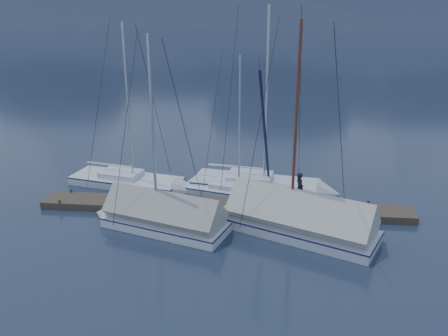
{
  "coord_description": "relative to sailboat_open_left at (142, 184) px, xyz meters",
  "views": [
    {
      "loc": [
        2.08,
        -19.0,
        9.76
      ],
      "look_at": [
        0.0,
        2.0,
        2.2
      ],
      "focal_mm": 38.0,
      "sensor_mm": 36.0,
      "label": 1
    }
  ],
  "objects": [
    {
      "name": "ground",
      "position": [
        4.81,
        -4.62,
        -0.17
      ],
      "size": [
        1000.0,
        1000.0,
        0.0
      ],
      "primitive_type": "plane",
      "color": "#151E2F",
      "rests_on": "ground"
    },
    {
      "name": "dock",
      "position": [
        4.81,
        -2.62,
        -0.06
      ],
      "size": [
        18.0,
        1.5,
        0.54
      ],
      "color": "#382D23",
      "rests_on": "ground"
    },
    {
      "name": "mooring_posts",
      "position": [
        4.31,
        -2.62,
        0.18
      ],
      "size": [
        15.12,
        1.52,
        0.35
      ],
      "color": "#382D23",
      "rests_on": "ground"
    },
    {
      "name": "sailboat_open_left",
      "position": [
        0.0,
        0.0,
        0.0
      ],
      "size": [
        7.49,
        3.63,
        9.56
      ],
      "color": "silver",
      "rests_on": "ground"
    },
    {
      "name": "sailboat_open_mid",
      "position": [
        5.81,
        -0.78,
        -0.03
      ],
      "size": [
        6.27,
        3.17,
        7.99
      ],
      "color": "silver",
      "rests_on": "ground"
    },
    {
      "name": "sailboat_open_right",
      "position": [
        7.25,
        0.16,
        0.02
      ],
      "size": [
        8.16,
        3.65,
        10.47
      ],
      "color": "silver",
      "rests_on": "ground"
    },
    {
      "name": "sailboat_covered_near",
      "position": [
        7.82,
        -4.51,
        0.33
      ],
      "size": [
        8.0,
        5.34,
        10.05
      ],
      "color": "silver",
      "rests_on": "ground"
    },
    {
      "name": "sailboat_covered_far",
      "position": [
        1.89,
        -4.7,
        0.29
      ],
      "size": [
        6.93,
        3.96,
        9.32
      ],
      "color": "silver",
      "rests_on": "ground"
    },
    {
      "name": "person",
      "position": [
        8.44,
        -2.17,
        0.96
      ],
      "size": [
        0.56,
        0.67,
        1.58
      ],
      "primitive_type": "imported",
      "rotation": [
        0.0,
        0.0,
        1.94
      ],
      "color": "black",
      "rests_on": "dock"
    }
  ]
}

